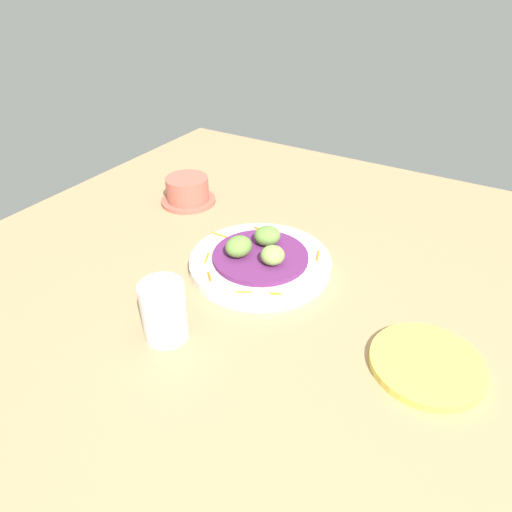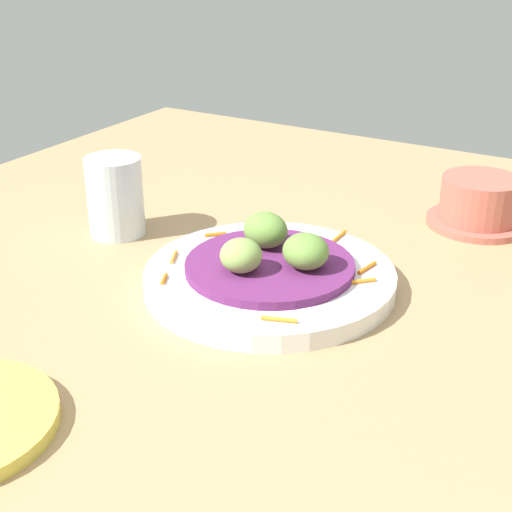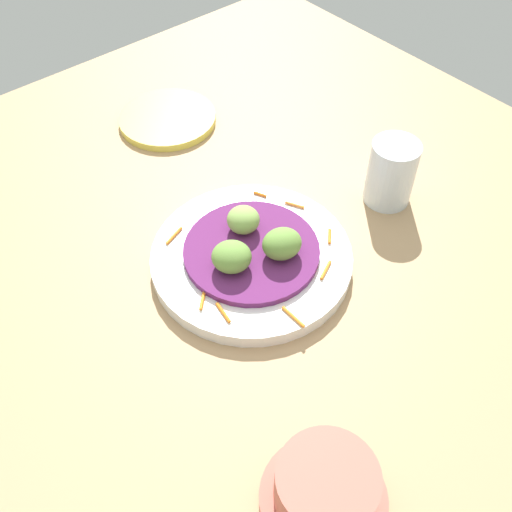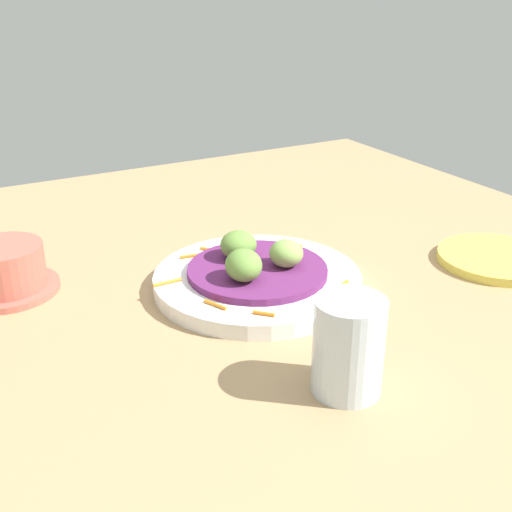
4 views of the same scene
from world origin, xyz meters
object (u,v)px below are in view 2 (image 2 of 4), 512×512
Objects in this scene: guac_scoop_center at (241,255)px; terracotta_bowl at (480,203)px; water_glass at (115,196)px; guac_scoop_left at (265,230)px; guac_scoop_right at (306,251)px; main_plate at (270,278)px.

guac_scoop_center reaches higher than terracotta_bowl.
guac_scoop_center is at bearing -106.64° from water_glass.
guac_scoop_left is at bearing 7.76° from guac_scoop_center.
guac_scoop_center is at bearing 127.76° from guac_scoop_right.
terracotta_bowl is at bearing -56.42° from water_glass.
main_plate is 22.28cm from water_glass.
guac_scoop_center is 21.34cm from water_glass.
main_plate is 5.03cm from guac_scoop_right.
guac_scoop_right is at bearing 158.81° from terracotta_bowl.
guac_scoop_center is 33.18cm from terracotta_bowl.
guac_scoop_center reaches higher than main_plate.
water_glass is at bearing 123.58° from terracotta_bowl.
guac_scoop_center is at bearing 157.76° from main_plate.
main_plate is at bearing -22.24° from guac_scoop_center.
guac_scoop_left reaches higher than terracotta_bowl.
guac_scoop_left is at bearing -89.81° from water_glass.
main_plate is at bearing 152.69° from terracotta_bowl.
water_glass reaches higher than guac_scoop_right.
guac_scoop_left is 19.60cm from water_glass.
water_glass is at bearing 90.19° from guac_scoop_left.
guac_scoop_left reaches higher than guac_scoop_center.
guac_scoop_center is at bearing -172.24° from guac_scoop_left.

